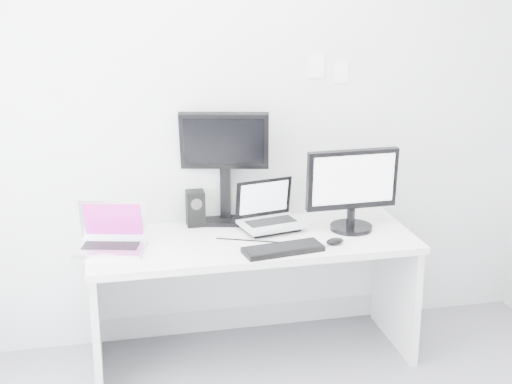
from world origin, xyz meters
TOP-DOWN VIEW (x-y plane):
  - back_wall at (0.00, 1.60)m, footprint 3.60×0.00m
  - desk at (0.00, 1.25)m, footprint 1.80×0.70m
  - macbook at (-0.77, 1.22)m, footprint 0.41×0.35m
  - speaker at (-0.27, 1.52)m, footprint 0.12×0.12m
  - dell_laptop at (0.14, 1.35)m, footprint 0.39×0.33m
  - rear_monitor at (-0.10, 1.53)m, footprint 0.53×0.29m
  - samsung_monitor at (0.58, 1.26)m, footprint 0.53×0.26m
  - keyboard at (0.12, 1.01)m, footprint 0.44×0.21m
  - mouse at (0.42, 1.06)m, footprint 0.12×0.09m
  - wall_note_0 at (0.45, 1.59)m, footprint 0.10×0.00m
  - wall_note_1 at (0.60, 1.59)m, footprint 0.09×0.00m

SIDE VIEW (x-z plane):
  - desk at x=0.00m, z-range 0.00..0.73m
  - keyboard at x=0.12m, z-range 0.73..0.76m
  - mouse at x=0.42m, z-range 0.73..0.76m
  - speaker at x=-0.27m, z-range 0.73..0.94m
  - macbook at x=-0.77m, z-range 0.73..1.00m
  - dell_laptop at x=0.14m, z-range 0.73..1.01m
  - samsung_monitor at x=0.58m, z-range 0.73..1.21m
  - rear_monitor at x=-0.10m, z-range 0.73..1.41m
  - back_wall at x=0.00m, z-range -0.45..3.15m
  - wall_note_1 at x=0.60m, z-range 1.52..1.65m
  - wall_note_0 at x=0.45m, z-range 1.55..1.69m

